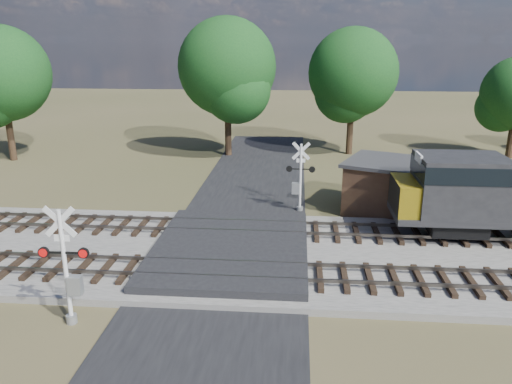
{
  "coord_description": "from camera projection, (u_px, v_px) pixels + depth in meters",
  "views": [
    {
      "loc": [
        2.96,
        -20.57,
        9.62
      ],
      "look_at": [
        1.04,
        2.0,
        2.68
      ],
      "focal_mm": 35.0,
      "sensor_mm": 36.0,
      "label": 1
    }
  ],
  "objects": [
    {
      "name": "ground",
      "position": [
        230.0,
        261.0,
        22.66
      ],
      "size": [
        160.0,
        160.0,
        0.0
      ],
      "primitive_type": "plane",
      "color": "#414424",
      "rests_on": "ground"
    },
    {
      "name": "ballast_bed",
      "position": [
        453.0,
        261.0,
        22.28
      ],
      "size": [
        140.0,
        10.0,
        0.3
      ],
      "primitive_type": "cube",
      "color": "gray",
      "rests_on": "ground"
    },
    {
      "name": "road",
      "position": [
        229.0,
        260.0,
        22.65
      ],
      "size": [
        7.0,
        60.0,
        0.08
      ],
      "primitive_type": "cube",
      "color": "black",
      "rests_on": "ground"
    },
    {
      "name": "crossing_panel",
      "position": [
        231.0,
        250.0,
        23.04
      ],
      "size": [
        7.0,
        9.0,
        0.62
      ],
      "primitive_type": "cube",
      "color": "#262628",
      "rests_on": "ground"
    },
    {
      "name": "track_near",
      "position": [
        298.0,
        275.0,
        20.38
      ],
      "size": [
        140.0,
        2.6,
        0.33
      ],
      "color": "black",
      "rests_on": "ballast_bed"
    },
    {
      "name": "track_far",
      "position": [
        299.0,
        230.0,
        25.14
      ],
      "size": [
        140.0,
        2.6,
        0.33
      ],
      "color": "black",
      "rests_on": "ballast_bed"
    },
    {
      "name": "crossing_signal_near",
      "position": [
        69.0,
        276.0,
        17.15
      ],
      "size": [
        1.77,
        0.38,
        4.38
      ],
      "rotation": [
        0.0,
        0.0,
        0.03
      ],
      "color": "silver",
      "rests_on": "ground"
    },
    {
      "name": "crossing_signal_far",
      "position": [
        299.0,
        183.0,
        28.67
      ],
      "size": [
        1.67,
        0.36,
        4.13
      ],
      "rotation": [
        0.0,
        0.0,
        3.1
      ],
      "color": "silver",
      "rests_on": "ground"
    },
    {
      "name": "equipment_shed",
      "position": [
        387.0,
        186.0,
        28.72
      ],
      "size": [
        5.85,
        5.85,
        3.05
      ],
      "rotation": [
        0.0,
        0.0,
        -0.4
      ],
      "color": "#472E1E",
      "rests_on": "ground"
    },
    {
      "name": "treeline",
      "position": [
        338.0,
        75.0,
        40.05
      ],
      "size": [
        80.96,
        12.31,
        11.79
      ],
      "color": "black",
      "rests_on": "ground"
    }
  ]
}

